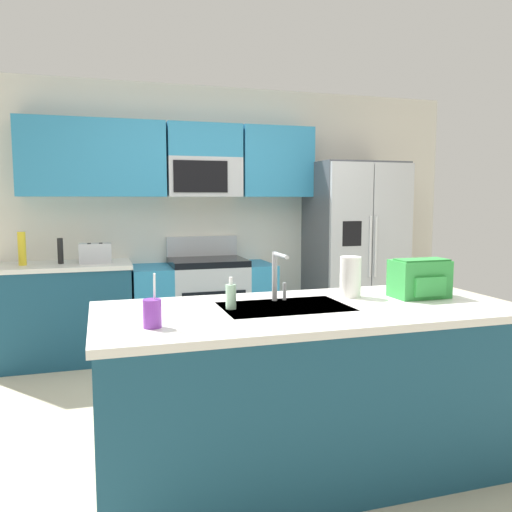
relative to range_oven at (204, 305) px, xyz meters
name	(u,v)px	position (x,y,z in m)	size (l,w,h in m)	color
ground_plane	(287,421)	(0.20, -1.80, -0.44)	(9.00, 9.00, 0.00)	beige
kitchen_wall_unit	(203,199)	(0.06, 0.28, 1.03)	(5.20, 0.43, 2.60)	silver
back_counter	(66,313)	(-1.28, 0.00, 0.01)	(1.18, 0.63, 0.90)	navy
range_oven	(204,305)	(0.00, 0.00, 0.00)	(1.36, 0.61, 1.10)	#B7BABF
refrigerator	(354,252)	(1.59, -0.07, 0.48)	(0.90, 0.76, 1.85)	#4C4F54
island_counter	(304,387)	(0.09, -2.37, 0.01)	(2.23, 0.99, 0.90)	navy
toaster	(95,253)	(-1.00, -0.05, 0.55)	(0.28, 0.16, 0.18)	#B7BABF
pepper_mill	(60,251)	(-1.30, 0.00, 0.57)	(0.05, 0.05, 0.23)	black
bottle_yellow	(22,249)	(-1.61, -0.02, 0.60)	(0.07, 0.07, 0.29)	yellow
sink_faucet	(277,272)	(0.00, -2.18, 0.62)	(0.09, 0.21, 0.28)	#B7BABF
drink_cup_purple	(152,313)	(-0.74, -2.58, 0.52)	(0.08, 0.08, 0.25)	purple
soap_dispenser	(231,296)	(-0.31, -2.30, 0.53)	(0.06, 0.06, 0.17)	#A5D8B2
paper_towel_roll	(350,277)	(0.46, -2.18, 0.58)	(0.12, 0.12, 0.24)	white
backpack	(420,278)	(0.84, -2.31, 0.57)	(0.32, 0.22, 0.23)	green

